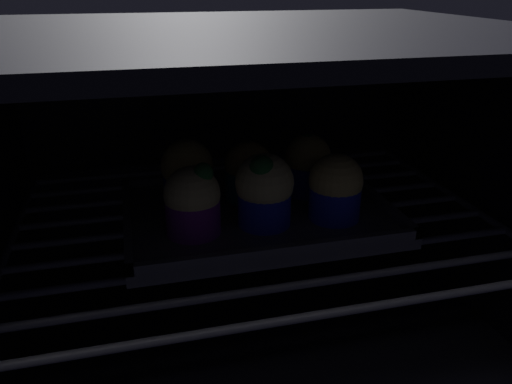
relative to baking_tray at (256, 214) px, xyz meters
The scene contains 9 objects.
oven_cavity 5.29cm from the baking_tray, 90.00° to the left, with size 59.00×47.00×37.00cm.
oven_rack 1.22cm from the baking_tray, 90.00° to the left, with size 54.80×42.00×0.80cm.
baking_tray is the anchor object (origin of this frame).
muffin_row0_col0 9.49cm from the baking_tray, 153.52° to the right, with size 5.86×5.86×7.89cm.
muffin_row0_col1 5.84cm from the baking_tray, 89.88° to the right, with size 6.29×6.29×8.27cm.
muffin_row0_col2 9.84cm from the baking_tray, 27.27° to the right, with size 5.95×5.95×7.44cm.
muffin_row1_col0 9.18cm from the baking_tray, 154.20° to the left, with size 6.04×6.04×7.90cm.
muffin_row1_col1 5.31cm from the baking_tray, 92.76° to the left, with size 5.75×5.75×7.09cm.
muffin_row1_col2 9.28cm from the baking_tray, 26.27° to the left, with size 5.73×5.73×7.51cm.
Camera 1 is at (-13.03, -29.96, 40.10)cm, focal length 35.46 mm.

